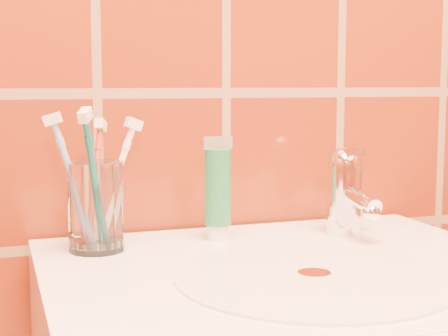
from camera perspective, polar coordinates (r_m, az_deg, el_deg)
name	(u,v)px	position (r m, az deg, el deg)	size (l,w,h in m)	color
glass_tumbler	(96,207)	(0.86, -10.57, -3.17)	(0.07, 0.07, 0.11)	white
toothpaste_tube	(218,192)	(0.90, -0.51, -1.98)	(0.04, 0.03, 0.14)	white
faucet	(346,188)	(0.95, 10.09, -1.64)	(0.05, 0.11, 0.12)	white
toothbrush_0	(95,184)	(0.82, -10.66, -1.30)	(0.05, 0.08, 0.18)	#0B5F60
toothbrush_1	(114,184)	(0.87, -9.11, -1.30)	(0.08, 0.04, 0.17)	white
toothbrush_2	(75,184)	(0.85, -12.31, -1.33)	(0.07, 0.04, 0.18)	#7BA7DB
toothbrush_3	(95,184)	(0.88, -10.64, -1.32)	(0.05, 0.08, 0.17)	#A63723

